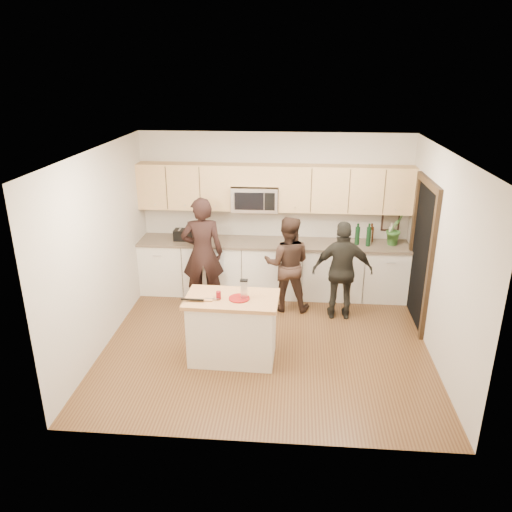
# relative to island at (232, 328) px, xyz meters

# --- Properties ---
(floor) EXTENTS (4.50, 4.50, 0.00)m
(floor) POSITION_rel_island_xyz_m (0.43, 0.41, -0.45)
(floor) COLOR brown
(floor) RESTS_ON ground
(room_shell) EXTENTS (4.52, 4.02, 2.71)m
(room_shell) POSITION_rel_island_xyz_m (0.43, 0.41, 1.28)
(room_shell) COLOR #BEB3A2
(room_shell) RESTS_ON ground
(back_cabinetry) EXTENTS (4.50, 0.66, 0.94)m
(back_cabinetry) POSITION_rel_island_xyz_m (0.43, 2.10, 0.02)
(back_cabinetry) COLOR silver
(back_cabinetry) RESTS_ON ground
(upper_cabinetry) EXTENTS (4.50, 0.33, 0.75)m
(upper_cabinetry) POSITION_rel_island_xyz_m (0.46, 2.25, 1.39)
(upper_cabinetry) COLOR tan
(upper_cabinetry) RESTS_ON ground
(microwave) EXTENTS (0.76, 0.41, 0.40)m
(microwave) POSITION_rel_island_xyz_m (0.12, 2.21, 1.20)
(microwave) COLOR silver
(microwave) RESTS_ON ground
(doorway) EXTENTS (0.06, 1.25, 2.20)m
(doorway) POSITION_rel_island_xyz_m (2.66, 1.31, 0.70)
(doorway) COLOR black
(doorway) RESTS_ON ground
(framed_picture) EXTENTS (0.30, 0.03, 0.38)m
(framed_picture) POSITION_rel_island_xyz_m (2.38, 2.40, 0.83)
(framed_picture) COLOR black
(framed_picture) RESTS_ON ground
(dish_towel) EXTENTS (0.34, 0.60, 0.48)m
(dish_towel) POSITION_rel_island_xyz_m (-0.52, 1.92, 0.35)
(dish_towel) COLOR white
(dish_towel) RESTS_ON ground
(island) EXTENTS (1.22, 0.73, 0.90)m
(island) POSITION_rel_island_xyz_m (0.00, 0.00, 0.00)
(island) COLOR silver
(island) RESTS_ON ground
(red_plate) EXTENTS (0.27, 0.27, 0.02)m
(red_plate) POSITION_rel_island_xyz_m (0.10, -0.03, 0.45)
(red_plate) COLOR maroon
(red_plate) RESTS_ON island
(box_grater) EXTENTS (0.10, 0.07, 0.25)m
(box_grater) POSITION_rel_island_xyz_m (0.16, -0.02, 0.59)
(box_grater) COLOR silver
(box_grater) RESTS_ON red_plate
(drink_glass) EXTENTS (0.06, 0.06, 0.10)m
(drink_glass) POSITION_rel_island_xyz_m (-0.16, -0.06, 0.50)
(drink_glass) COLOR maroon
(drink_glass) RESTS_ON island
(cutting_board) EXTENTS (0.30, 0.19, 0.02)m
(cutting_board) POSITION_rel_island_xyz_m (-0.37, -0.06, 0.46)
(cutting_board) COLOR tan
(cutting_board) RESTS_ON island
(tongs) EXTENTS (0.29, 0.04, 0.02)m
(tongs) POSITION_rel_island_xyz_m (-0.48, -0.16, 0.47)
(tongs) COLOR black
(tongs) RESTS_ON cutting_board
(knife) EXTENTS (0.20, 0.03, 0.01)m
(knife) POSITION_rel_island_xyz_m (-0.24, -0.10, 0.47)
(knife) COLOR silver
(knife) RESTS_ON cutting_board
(toaster) EXTENTS (0.33, 0.22, 0.18)m
(toaster) POSITION_rel_island_xyz_m (-1.07, 2.08, 0.58)
(toaster) COLOR black
(toaster) RESTS_ON back_cabinetry
(bottle_cluster) EXTENTS (0.64, 0.29, 0.38)m
(bottle_cluster) POSITION_rel_island_xyz_m (2.05, 2.12, 0.66)
(bottle_cluster) COLOR black
(bottle_cluster) RESTS_ON back_cabinetry
(orchid) EXTENTS (0.37, 0.36, 0.53)m
(orchid) POSITION_rel_island_xyz_m (2.41, 2.13, 0.75)
(orchid) COLOR #336528
(orchid) RESTS_ON back_cabinetry
(woman_left) EXTENTS (0.72, 0.53, 1.82)m
(woman_left) POSITION_rel_island_xyz_m (-0.66, 1.54, 0.46)
(woman_left) COLOR black
(woman_left) RESTS_ON ground
(woman_center) EXTENTS (0.77, 0.61, 1.54)m
(woman_center) POSITION_rel_island_xyz_m (0.68, 1.54, 0.32)
(woman_center) COLOR black
(woman_center) RESTS_ON ground
(woman_right) EXTENTS (0.92, 0.39, 1.55)m
(woman_right) POSITION_rel_island_xyz_m (1.52, 1.31, 0.32)
(woman_right) COLOR black
(woman_right) RESTS_ON ground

